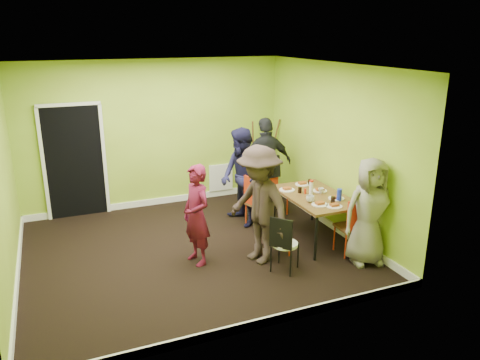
% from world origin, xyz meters
% --- Properties ---
extents(ground, '(5.00, 5.00, 0.00)m').
position_xyz_m(ground, '(0.00, 0.00, 0.00)').
color(ground, black).
rests_on(ground, ground).
extents(room_walls, '(5.04, 4.54, 2.82)m').
position_xyz_m(room_walls, '(-0.02, 0.04, 0.99)').
color(room_walls, '#88A32A').
rests_on(room_walls, ground).
extents(dining_table, '(0.90, 1.50, 0.75)m').
position_xyz_m(dining_table, '(1.99, -0.33, 0.70)').
color(dining_table, black).
rests_on(dining_table, ground).
extents(chair_left_far, '(0.49, 0.48, 0.94)m').
position_xyz_m(chair_left_far, '(1.27, 0.41, 0.53)').
color(chair_left_far, red).
rests_on(chair_left_far, ground).
extents(chair_left_near, '(0.45, 0.44, 1.00)m').
position_xyz_m(chair_left_near, '(1.06, -0.56, 0.56)').
color(chair_left_near, red).
rests_on(chair_left_near, ground).
extents(chair_back_end, '(0.48, 0.55, 1.05)m').
position_xyz_m(chair_back_end, '(1.86, 1.09, 0.74)').
color(chair_back_end, red).
rests_on(chair_back_end, ground).
extents(chair_front_end, '(0.40, 0.40, 0.92)m').
position_xyz_m(chair_front_end, '(2.20, -1.09, 0.52)').
color(chair_front_end, red).
rests_on(chair_front_end, ground).
extents(chair_bentwood, '(0.46, 0.46, 0.85)m').
position_xyz_m(chair_bentwood, '(0.99, -1.15, 0.47)').
color(chair_bentwood, black).
rests_on(chair_bentwood, ground).
extents(easel, '(0.63, 0.60, 1.58)m').
position_xyz_m(easel, '(2.17, 2.02, 0.78)').
color(easel, brown).
rests_on(easel, ground).
extents(plate_near_left, '(0.26, 0.26, 0.01)m').
position_xyz_m(plate_near_left, '(1.68, 0.07, 0.76)').
color(plate_near_left, white).
rests_on(plate_near_left, dining_table).
extents(plate_near_right, '(0.25, 0.25, 0.01)m').
position_xyz_m(plate_near_right, '(1.81, -0.74, 0.76)').
color(plate_near_right, white).
rests_on(plate_near_right, dining_table).
extents(plate_far_back, '(0.24, 0.24, 0.01)m').
position_xyz_m(plate_far_back, '(2.06, 0.23, 0.76)').
color(plate_far_back, white).
rests_on(plate_far_back, dining_table).
extents(plate_far_front, '(0.24, 0.24, 0.01)m').
position_xyz_m(plate_far_front, '(1.98, -0.89, 0.76)').
color(plate_far_front, white).
rests_on(plate_far_front, dining_table).
extents(plate_wall_back, '(0.24, 0.24, 0.01)m').
position_xyz_m(plate_wall_back, '(2.16, -0.18, 0.76)').
color(plate_wall_back, white).
rests_on(plate_wall_back, dining_table).
extents(plate_wall_front, '(0.25, 0.25, 0.01)m').
position_xyz_m(plate_wall_front, '(2.20, -0.60, 0.76)').
color(plate_wall_front, white).
rests_on(plate_wall_front, dining_table).
extents(thermos, '(0.07, 0.07, 0.21)m').
position_xyz_m(thermos, '(1.95, -0.26, 0.85)').
color(thermos, white).
rests_on(thermos, dining_table).
extents(blue_bottle, '(0.08, 0.08, 0.19)m').
position_xyz_m(blue_bottle, '(2.19, -0.69, 0.85)').
color(blue_bottle, '#182CBA').
rests_on(blue_bottle, dining_table).
extents(orange_bottle, '(0.04, 0.04, 0.09)m').
position_xyz_m(orange_bottle, '(1.87, -0.20, 0.79)').
color(orange_bottle, red).
rests_on(orange_bottle, dining_table).
extents(glass_mid, '(0.06, 0.06, 0.10)m').
position_xyz_m(glass_mid, '(1.81, -0.13, 0.80)').
color(glass_mid, black).
rests_on(glass_mid, dining_table).
extents(glass_back, '(0.06, 0.06, 0.10)m').
position_xyz_m(glass_back, '(2.17, 0.16, 0.80)').
color(glass_back, black).
rests_on(glass_back, dining_table).
extents(glass_front, '(0.07, 0.07, 0.10)m').
position_xyz_m(glass_front, '(2.04, -0.74, 0.80)').
color(glass_front, black).
rests_on(glass_front, dining_table).
extents(cup_a, '(0.13, 0.13, 0.10)m').
position_xyz_m(cup_a, '(1.74, -0.57, 0.80)').
color(cup_a, white).
rests_on(cup_a, dining_table).
extents(cup_b, '(0.09, 0.09, 0.09)m').
position_xyz_m(cup_b, '(2.12, -0.28, 0.79)').
color(cup_b, white).
rests_on(cup_b, dining_table).
extents(person_standing, '(0.48, 0.62, 1.49)m').
position_xyz_m(person_standing, '(-0.04, -0.41, 0.74)').
color(person_standing, '#5B0F2A').
rests_on(person_standing, ground).
extents(person_left_far, '(0.73, 0.89, 1.71)m').
position_xyz_m(person_left_far, '(1.13, 0.70, 0.86)').
color(person_left_far, '#171637').
rests_on(person_left_far, ground).
extents(person_left_near, '(0.95, 1.27, 1.75)m').
position_xyz_m(person_left_near, '(0.82, -0.70, 0.88)').
color(person_left_near, '#2F231F').
rests_on(person_left_near, ground).
extents(person_back_end, '(1.04, 0.44, 1.76)m').
position_xyz_m(person_back_end, '(1.84, 1.22, 0.88)').
color(person_back_end, black).
rests_on(person_back_end, ground).
extents(person_front_end, '(0.86, 0.64, 1.59)m').
position_xyz_m(person_front_end, '(2.26, -1.35, 0.79)').
color(person_front_end, gray).
rests_on(person_front_end, ground).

